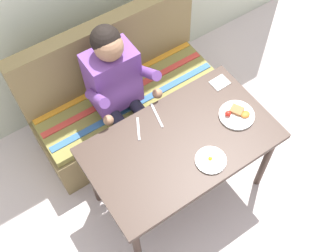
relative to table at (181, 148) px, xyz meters
name	(u,v)px	position (x,y,z in m)	size (l,w,h in m)	color
ground_plane	(179,190)	(0.00, 0.00, -0.65)	(8.00, 8.00, 0.00)	beige
table	(181,148)	(0.00, 0.00, 0.00)	(1.20, 0.70, 0.73)	#382921
couch	(124,99)	(0.00, 0.76, -0.32)	(1.44, 0.56, 1.00)	olive
person	(119,87)	(-0.10, 0.59, 0.09)	(0.45, 0.61, 1.21)	#6D3F90
plate_breakfast	(237,115)	(0.41, -0.04, 0.09)	(0.23, 0.23, 0.05)	white
plate_eggs	(211,160)	(0.07, -0.21, 0.09)	(0.19, 0.19, 0.04)	white
napkin	(220,83)	(0.49, 0.23, 0.09)	(0.12, 0.10, 0.01)	silver
fork	(138,129)	(-0.17, 0.23, 0.08)	(0.01, 0.17, 0.01)	silver
knife	(157,115)	(-0.02, 0.25, 0.08)	(0.01, 0.20, 0.01)	silver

